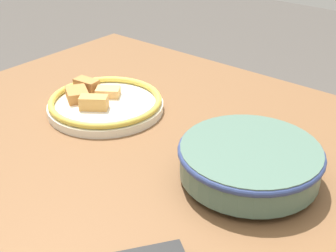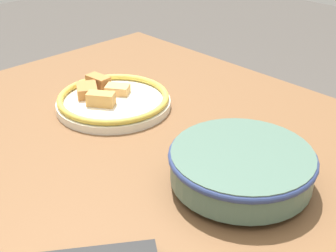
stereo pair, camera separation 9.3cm
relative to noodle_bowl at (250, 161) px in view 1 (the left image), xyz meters
name	(u,v)px [view 1 (the left image)]	position (x,y,z in m)	size (l,w,h in m)	color
dining_table	(121,191)	(0.23, 0.09, -0.12)	(1.11, 1.07, 0.73)	brown
noodle_bowl	(250,161)	(0.00, 0.00, 0.00)	(0.25, 0.25, 0.07)	#4C6B5B
food_plate	(104,103)	(0.40, -0.03, -0.02)	(0.26, 0.26, 0.05)	silver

